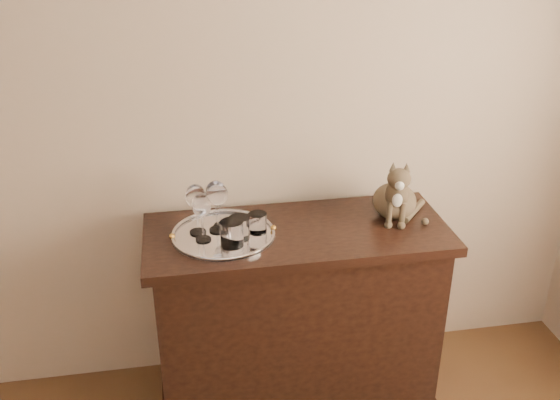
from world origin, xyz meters
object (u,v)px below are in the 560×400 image
Objects in this scene: tumbler_a at (239,228)px; tumbler_b at (232,234)px; wine_glass_c at (202,218)px; sideboard at (296,318)px; tray at (224,235)px; wine_glass_a at (196,209)px; wine_glass_b at (220,205)px; tumbler_c at (258,223)px; wine_glass_d at (216,206)px; cat at (396,186)px.

tumbler_b is (-0.03, -0.05, 0.00)m from tumbler_a.
sideboard is at bearing 4.68° from wine_glass_c.
tumbler_b is at bearing -161.51° from sideboard.
tray is 1.97× the size of wine_glass_a.
tumbler_b is (0.03, -0.09, 0.05)m from tray.
sideboard is 6.69× the size of wine_glass_b.
wine_glass_b reaches higher than tumbler_a.
wine_glass_b is 2.25× the size of tumbler_c.
wine_glass_c reaches higher than tumbler_b.
tumbler_a reaches higher than tray.
tray is 0.12m from wine_glass_d.
wine_glass_a is 0.97× the size of wine_glass_d.
wine_glass_c reaches higher than wine_glass_b.
wine_glass_c is at bearing -126.40° from wine_glass_b.
tumbler_b reaches higher than sideboard.
wine_glass_d is 0.77× the size of cat.
wine_glass_b is at bearing 118.60° from tumbler_a.
cat reaches higher than wine_glass_d.
wine_glass_b is 0.66× the size of cat.
wine_glass_d is (-0.31, 0.04, 0.54)m from sideboard.
wine_glass_c is at bearing -131.85° from wine_glass_d.
wine_glass_d is 0.17m from tumbler_c.
wine_glass_d is (-0.02, -0.04, 0.02)m from wine_glass_b.
wine_glass_b is 0.71m from cat.
wine_glass_b is at bearing 150.56° from tumbler_c.
tumbler_a is at bearing -44.99° from wine_glass_d.
tumbler_a is (0.14, -0.01, -0.05)m from wine_glass_c.
tumbler_b is at bearing -152.51° from cat.
tumbler_c is (-0.16, -0.01, 0.47)m from sideboard.
wine_glass_b is 1.83× the size of tumbler_b.
tray is at bearing -19.01° from wine_glass_a.
wine_glass_a reaches higher than wine_glass_c.
sideboard is 13.52× the size of tumbler_a.
tumbler_c is (0.11, 0.08, -0.01)m from tumbler_b.
cat is at bearing 8.13° from tumbler_a.
tumbler_a reaches higher than tumbler_c.
tumbler_a is (0.06, -0.04, 0.05)m from tray.
tumbler_c is (0.14, -0.08, -0.05)m from wine_glass_b.
wine_glass_b reaches higher than tumbler_b.
tray is 2.23× the size of wine_glass_b.
cat is (0.41, 0.05, 0.56)m from sideboard.
wine_glass_c is 2.38× the size of tumbler_c.
tumbler_c is at bearing -1.47° from tray.
wine_glass_d reaches higher than wine_glass_c.
tumbler_a is at bearing -25.18° from wine_glass_a.
tumbler_c is at bearing -29.44° from wine_glass_b.
tray is at bearing -159.83° from cat.
tray is at bearing -87.20° from wine_glass_b.
tray is 0.14m from tumbler_c.
wine_glass_d is 0.14m from tumbler_b.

